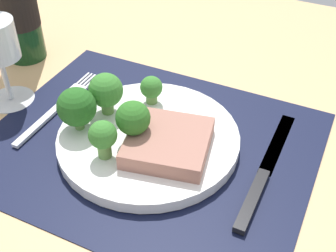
% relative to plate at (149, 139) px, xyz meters
% --- Properties ---
extents(ground_plane, '(1.40, 1.10, 0.03)m').
position_rel_plate_xyz_m(ground_plane, '(0.00, 0.00, -0.03)').
color(ground_plane, tan).
extents(placemat, '(0.43, 0.35, 0.00)m').
position_rel_plate_xyz_m(placemat, '(0.00, 0.00, -0.01)').
color(placemat, black).
rests_on(placemat, ground_plane).
extents(plate, '(0.24, 0.24, 0.02)m').
position_rel_plate_xyz_m(plate, '(0.00, 0.00, 0.00)').
color(plate, white).
rests_on(plate, placemat).
extents(steak, '(0.12, 0.12, 0.02)m').
position_rel_plate_xyz_m(steak, '(0.04, -0.01, 0.02)').
color(steak, '#9E6B5B').
rests_on(steak, plate).
extents(broccoli_center, '(0.05, 0.05, 0.06)m').
position_rel_plate_xyz_m(broccoli_center, '(-0.07, 0.02, 0.04)').
color(broccoli_center, '#5B8942').
rests_on(broccoli_center, plate).
extents(broccoli_front_edge, '(0.04, 0.04, 0.05)m').
position_rel_plate_xyz_m(broccoli_front_edge, '(-0.03, -0.06, 0.04)').
color(broccoli_front_edge, '#5B8942').
rests_on(broccoli_front_edge, plate).
extents(broccoli_near_steak, '(0.03, 0.03, 0.04)m').
position_rel_plate_xyz_m(broccoli_near_steak, '(-0.03, 0.07, 0.03)').
color(broccoli_near_steak, '#5B8942').
rests_on(broccoli_near_steak, plate).
extents(broccoli_back_left, '(0.05, 0.05, 0.06)m').
position_rel_plate_xyz_m(broccoli_back_left, '(-0.09, -0.03, 0.04)').
color(broccoli_back_left, '#5B8942').
rests_on(broccoli_back_left, plate).
extents(broccoli_near_fork, '(0.04, 0.04, 0.06)m').
position_rel_plate_xyz_m(broccoli_near_fork, '(-0.01, -0.02, 0.05)').
color(broccoli_near_fork, '#6B994C').
rests_on(broccoli_near_fork, plate).
extents(fork, '(0.02, 0.19, 0.01)m').
position_rel_plate_xyz_m(fork, '(-0.16, 0.01, -0.01)').
color(fork, silver).
rests_on(fork, placemat).
extents(knife, '(0.02, 0.23, 0.01)m').
position_rel_plate_xyz_m(knife, '(0.16, 0.01, -0.00)').
color(knife, black).
rests_on(knife, placemat).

